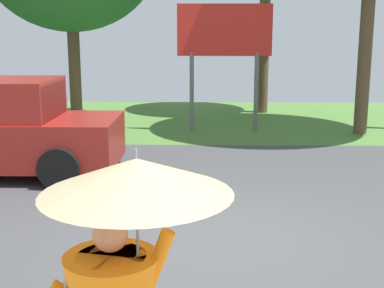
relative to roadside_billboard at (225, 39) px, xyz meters
The scene contains 2 objects.
ground_plane 5.64m from the roadside_billboard, 94.01° to the right, with size 40.00×22.00×0.20m.
roadside_billboard is the anchor object (origin of this frame).
Camera 1 is at (-0.23, -6.98, 2.82)m, focal length 49.98 mm.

